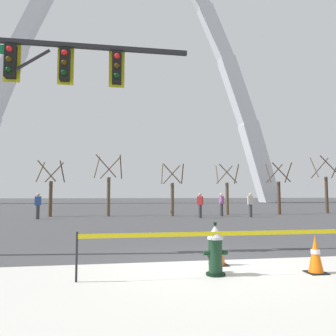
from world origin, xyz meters
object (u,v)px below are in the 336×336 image
object	(u,v)px
traffic_cone_mid_sidewalk	(219,248)
traffic_signal_gantry	(23,91)
traffic_cone_by_hydrant	(315,255)
pedestrian_standing_center	(250,205)
monument_arch	(128,74)
fire_hydrant	(215,250)
pedestrian_near_trees	(38,206)
pedestrian_walking_right	(221,204)
pedestrian_walking_left	(200,205)

from	to	relation	value
traffic_cone_mid_sidewalk	traffic_signal_gantry	distance (m)	6.45
traffic_cone_by_hydrant	pedestrian_standing_center	size ratio (longest dim) A/B	0.46
traffic_cone_mid_sidewalk	monument_arch	distance (m)	55.66
fire_hydrant	pedestrian_near_trees	distance (m)	16.51
monument_arch	pedestrian_walking_right	size ratio (longest dim) A/B	35.42
traffic_cone_mid_sidewalk	traffic_cone_by_hydrant	bearing A→B (deg)	-31.32
pedestrian_walking_left	pedestrian_standing_center	bearing A→B (deg)	2.64
pedestrian_standing_center	pedestrian_walking_right	xyz separation A→B (m)	(-1.62, 1.15, 0.00)
traffic_cone_by_hydrant	pedestrian_walking_left	size ratio (longest dim) A/B	0.46
monument_arch	traffic_cone_by_hydrant	bearing A→B (deg)	-87.98
traffic_cone_by_hydrant	pedestrian_walking_left	world-z (taller)	pedestrian_walking_left
traffic_cone_by_hydrant	pedestrian_walking_right	bearing A→B (deg)	77.82
pedestrian_standing_center	pedestrian_near_trees	xyz separation A→B (m)	(-13.55, 0.43, 0.00)
pedestrian_walking_left	pedestrian_standing_center	xyz separation A→B (m)	(3.49, 0.16, 0.00)
pedestrian_walking_left	pedestrian_walking_right	bearing A→B (deg)	35.00
pedestrian_standing_center	traffic_cone_by_hydrant	bearing A→B (deg)	-108.85
fire_hydrant	monument_arch	bearing A→B (deg)	89.87
traffic_signal_gantry	monument_arch	size ratio (longest dim) A/B	0.11
fire_hydrant	traffic_cone_by_hydrant	distance (m)	1.96
traffic_signal_gantry	pedestrian_walking_right	size ratio (longest dim) A/B	4.04
traffic_cone_by_hydrant	pedestrian_walking_left	bearing A→B (deg)	83.81
pedestrian_near_trees	pedestrian_walking_left	bearing A→B (deg)	-3.34
monument_arch	fire_hydrant	bearing A→B (deg)	-90.13
pedestrian_standing_center	pedestrian_walking_left	bearing A→B (deg)	-177.36
traffic_signal_gantry	pedestrian_standing_center	size ratio (longest dim) A/B	4.04
pedestrian_walking_left	pedestrian_standing_center	world-z (taller)	same
traffic_cone_mid_sidewalk	pedestrian_standing_center	world-z (taller)	pedestrian_standing_center
pedestrian_walking_left	fire_hydrant	bearing A→B (deg)	-103.69
traffic_signal_gantry	monument_arch	world-z (taller)	monument_arch
fire_hydrant	pedestrian_near_trees	world-z (taller)	pedestrian_near_trees
monument_arch	pedestrian_standing_center	size ratio (longest dim) A/B	35.42
monument_arch	pedestrian_near_trees	xyz separation A→B (m)	(-6.64, -36.53, -22.11)
monument_arch	pedestrian_walking_left	size ratio (longest dim) A/B	35.42
traffic_cone_by_hydrant	pedestrian_walking_right	world-z (taller)	pedestrian_walking_right
pedestrian_standing_center	traffic_cone_mid_sidewalk	bearing A→B (deg)	-115.74
monument_arch	traffic_cone_mid_sidewalk	bearing A→B (deg)	-89.76
traffic_signal_gantry	traffic_cone_mid_sidewalk	bearing A→B (deg)	-24.95
monument_arch	pedestrian_walking_right	xyz separation A→B (m)	(5.30, -35.81, -22.11)
pedestrian_walking_right	fire_hydrant	bearing A→B (deg)	-108.82
traffic_cone_mid_sidewalk	pedestrian_near_trees	distance (m)	15.90
traffic_cone_mid_sidewalk	pedestrian_walking_right	distance (m)	15.91
traffic_signal_gantry	pedestrian_standing_center	distance (m)	16.71
traffic_cone_by_hydrant	traffic_signal_gantry	bearing A→B (deg)	153.33
traffic_cone_mid_sidewalk	pedestrian_near_trees	world-z (taller)	pedestrian_near_trees
traffic_cone_mid_sidewalk	pedestrian_walking_left	bearing A→B (deg)	76.82
pedestrian_walking_left	pedestrian_near_trees	bearing A→B (deg)	176.66
fire_hydrant	pedestrian_standing_center	xyz separation A→B (m)	(7.04, 14.74, 0.35)
traffic_cone_by_hydrant	pedestrian_near_trees	distance (m)	17.52
pedestrian_walking_right	pedestrian_near_trees	distance (m)	11.95
traffic_cone_mid_sidewalk	pedestrian_walking_right	xyz separation A→B (m)	(5.09, 15.06, 0.46)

